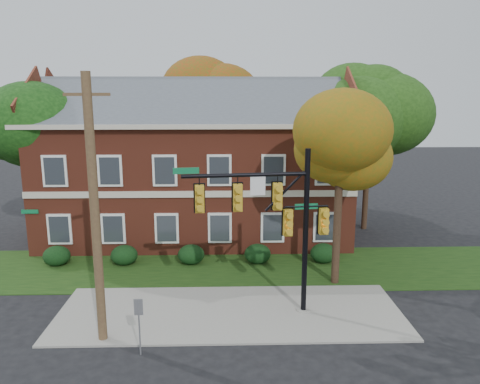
{
  "coord_description": "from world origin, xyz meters",
  "views": [
    {
      "loc": [
        -0.08,
        -16.69,
        8.85
      ],
      "look_at": [
        0.47,
        3.0,
        4.66
      ],
      "focal_mm": 35.0,
      "sensor_mm": 36.0,
      "label": 1
    }
  ],
  "objects_px": {
    "utility_pole": "(95,212)",
    "hedge_center": "(191,255)",
    "hedge_right": "(258,254)",
    "hedge_far_left": "(57,256)",
    "hedge_far_right": "(323,253)",
    "tree_left_rear": "(26,131)",
    "hedge_left": "(124,255)",
    "traffic_signal": "(276,215)",
    "apartment_building": "(196,157)",
    "tree_near_right": "(347,143)",
    "sign_post": "(139,317)",
    "tree_far_rear": "(219,93)",
    "tree_right_rear": "(377,105)"
  },
  "relations": [
    {
      "from": "tree_far_rear",
      "to": "traffic_signal",
      "type": "relative_size",
      "value": 1.7
    },
    {
      "from": "apartment_building",
      "to": "traffic_signal",
      "type": "relative_size",
      "value": 2.78
    },
    {
      "from": "apartment_building",
      "to": "hedge_far_left",
      "type": "distance_m",
      "value": 9.82
    },
    {
      "from": "tree_near_right",
      "to": "utility_pole",
      "type": "distance_m",
      "value": 11.15
    },
    {
      "from": "tree_near_right",
      "to": "tree_left_rear",
      "type": "xyz_separation_m",
      "value": [
        -16.95,
        6.97,
        0.01
      ]
    },
    {
      "from": "hedge_far_right",
      "to": "utility_pole",
      "type": "height_order",
      "value": "utility_pole"
    },
    {
      "from": "hedge_center",
      "to": "tree_left_rear",
      "type": "height_order",
      "value": "tree_left_rear"
    },
    {
      "from": "tree_right_rear",
      "to": "utility_pole",
      "type": "relative_size",
      "value": 1.11
    },
    {
      "from": "hedge_right",
      "to": "hedge_far_right",
      "type": "relative_size",
      "value": 1.0
    },
    {
      "from": "hedge_left",
      "to": "traffic_signal",
      "type": "distance_m",
      "value": 10.06
    },
    {
      "from": "hedge_left",
      "to": "tree_left_rear",
      "type": "xyz_separation_m",
      "value": [
        -6.23,
        4.14,
        6.16
      ]
    },
    {
      "from": "apartment_building",
      "to": "traffic_signal",
      "type": "xyz_separation_m",
      "value": [
        3.8,
        -11.12,
        -0.78
      ]
    },
    {
      "from": "hedge_far_right",
      "to": "tree_left_rear",
      "type": "height_order",
      "value": "tree_left_rear"
    },
    {
      "from": "hedge_far_left",
      "to": "hedge_far_right",
      "type": "distance_m",
      "value": 14.0
    },
    {
      "from": "hedge_left",
      "to": "sign_post",
      "type": "distance_m",
      "value": 9.07
    },
    {
      "from": "utility_pole",
      "to": "sign_post",
      "type": "relative_size",
      "value": 4.63
    },
    {
      "from": "apartment_building",
      "to": "hedge_far_left",
      "type": "xyz_separation_m",
      "value": [
        -7.0,
        -5.25,
        -4.46
      ]
    },
    {
      "from": "hedge_center",
      "to": "sign_post",
      "type": "bearing_deg",
      "value": -97.23
    },
    {
      "from": "hedge_far_right",
      "to": "sign_post",
      "type": "height_order",
      "value": "sign_post"
    },
    {
      "from": "hedge_center",
      "to": "utility_pole",
      "type": "distance_m",
      "value": 9.21
    },
    {
      "from": "hedge_far_left",
      "to": "tree_near_right",
      "type": "distance_m",
      "value": 15.75
    },
    {
      "from": "hedge_far_left",
      "to": "hedge_center",
      "type": "relative_size",
      "value": 1.0
    },
    {
      "from": "hedge_left",
      "to": "tree_far_rear",
      "type": "relative_size",
      "value": 0.12
    },
    {
      "from": "hedge_left",
      "to": "sign_post",
      "type": "relative_size",
      "value": 0.68
    },
    {
      "from": "hedge_far_left",
      "to": "sign_post",
      "type": "distance_m",
      "value": 10.55
    },
    {
      "from": "hedge_far_left",
      "to": "hedge_center",
      "type": "xyz_separation_m",
      "value": [
        7.0,
        0.0,
        0.0
      ]
    },
    {
      "from": "tree_left_rear",
      "to": "tree_far_rear",
      "type": "bearing_deg",
      "value": 38.97
    },
    {
      "from": "hedge_right",
      "to": "hedge_center",
      "type": "bearing_deg",
      "value": 180.0
    },
    {
      "from": "utility_pole",
      "to": "tree_far_rear",
      "type": "bearing_deg",
      "value": 59.32
    },
    {
      "from": "utility_pole",
      "to": "hedge_center",
      "type": "bearing_deg",
      "value": 51.23
    },
    {
      "from": "hedge_far_left",
      "to": "hedge_left",
      "type": "bearing_deg",
      "value": 0.0
    },
    {
      "from": "hedge_left",
      "to": "traffic_signal",
      "type": "relative_size",
      "value": 0.21
    },
    {
      "from": "apartment_building",
      "to": "utility_pole",
      "type": "bearing_deg",
      "value": -101.53
    },
    {
      "from": "tree_near_right",
      "to": "hedge_center",
      "type": "bearing_deg",
      "value": 158.58
    },
    {
      "from": "hedge_right",
      "to": "sign_post",
      "type": "xyz_separation_m",
      "value": [
        -4.6,
        -8.7,
        0.87
      ]
    },
    {
      "from": "hedge_far_left",
      "to": "hedge_right",
      "type": "distance_m",
      "value": 10.5
    },
    {
      "from": "hedge_center",
      "to": "tree_far_rear",
      "type": "distance_m",
      "value": 15.57
    },
    {
      "from": "tree_left_rear",
      "to": "apartment_building",
      "type": "bearing_deg",
      "value": 6.54
    },
    {
      "from": "hedge_right",
      "to": "apartment_building",
      "type": "bearing_deg",
      "value": 123.67
    },
    {
      "from": "hedge_far_left",
      "to": "tree_left_rear",
      "type": "bearing_deg",
      "value": 123.42
    },
    {
      "from": "hedge_center",
      "to": "tree_far_rear",
      "type": "height_order",
      "value": "tree_far_rear"
    },
    {
      "from": "apartment_building",
      "to": "hedge_right",
      "type": "relative_size",
      "value": 13.43
    },
    {
      "from": "tree_left_rear",
      "to": "tree_right_rear",
      "type": "relative_size",
      "value": 0.84
    },
    {
      "from": "tree_near_right",
      "to": "sign_post",
      "type": "height_order",
      "value": "tree_near_right"
    },
    {
      "from": "hedge_right",
      "to": "hedge_far_left",
      "type": "bearing_deg",
      "value": 180.0
    },
    {
      "from": "hedge_far_left",
      "to": "hedge_center",
      "type": "height_order",
      "value": "same"
    },
    {
      "from": "apartment_building",
      "to": "hedge_far_right",
      "type": "bearing_deg",
      "value": -36.89
    },
    {
      "from": "hedge_far_right",
      "to": "utility_pole",
      "type": "xyz_separation_m",
      "value": [
        -9.64,
        -7.7,
        4.31
      ]
    },
    {
      "from": "tree_far_rear",
      "to": "utility_pole",
      "type": "distance_m",
      "value": 21.55
    },
    {
      "from": "utility_pole",
      "to": "apartment_building",
      "type": "bearing_deg",
      "value": 58.64
    }
  ]
}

